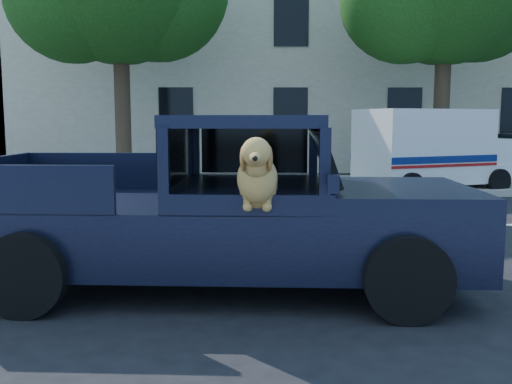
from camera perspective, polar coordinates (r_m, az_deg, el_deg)
ground at (r=6.90m, az=2.87°, el=-8.61°), size 120.00×120.00×0.00m
far_sidewalk at (r=15.93m, az=0.90°, el=0.72°), size 60.00×4.00×0.15m
lane_stripes at (r=10.48m, az=12.75°, el=-3.26°), size 21.60×0.14×0.01m
building_main at (r=23.52m, az=7.99°, el=13.56°), size 26.00×6.00×9.00m
pickup_truck at (r=6.39m, az=-3.97°, el=-3.88°), size 5.49×2.89×1.93m
mail_truck at (r=15.36m, az=17.11°, el=3.39°), size 4.29×3.13×2.14m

